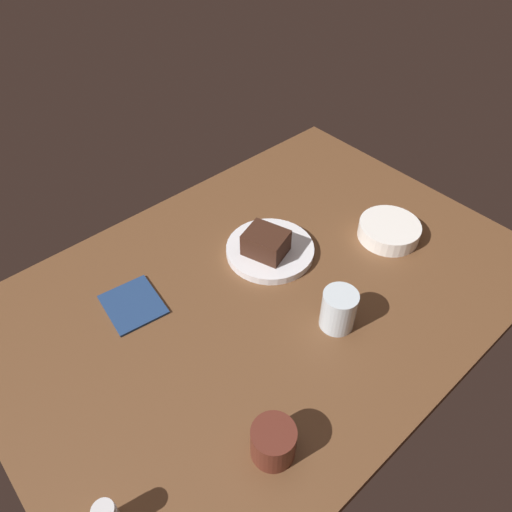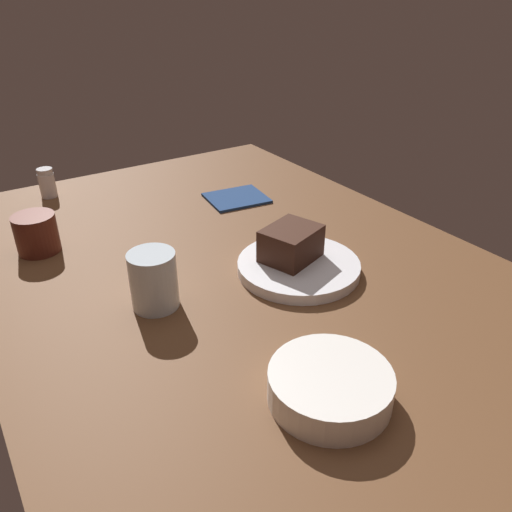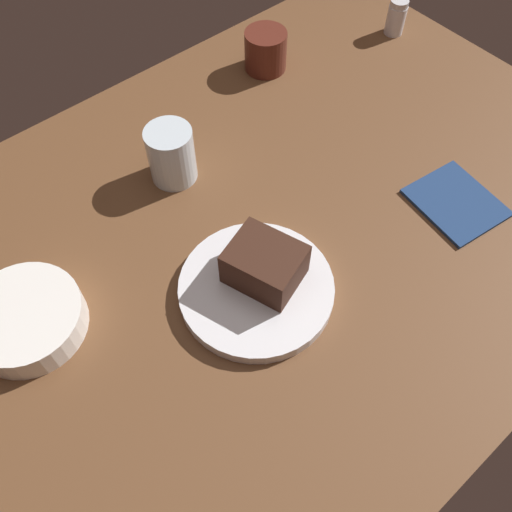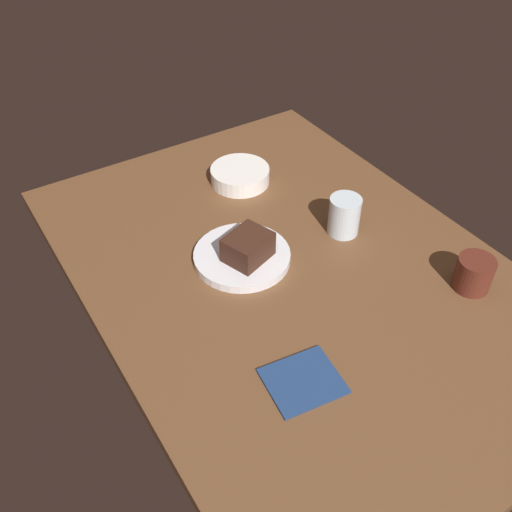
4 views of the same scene
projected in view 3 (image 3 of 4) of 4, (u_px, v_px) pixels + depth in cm
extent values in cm
cube|color=brown|center=(265.00, 233.00, 83.28)|extent=(120.00, 84.00, 3.00)
cylinder|color=silver|center=(256.00, 289.00, 74.97)|extent=(21.29, 21.29, 1.92)
cube|color=#381E14|center=(265.00, 264.00, 72.59)|extent=(10.48, 11.55, 5.80)
cylinder|color=silver|center=(396.00, 20.00, 106.30)|extent=(3.65, 3.65, 5.61)
cylinder|color=silver|center=(400.00, 3.00, 103.47)|extent=(3.47, 3.47, 1.20)
cylinder|color=silver|center=(171.00, 155.00, 83.94)|extent=(7.32, 7.32, 9.19)
cylinder|color=white|center=(26.00, 319.00, 71.23)|extent=(15.17, 15.17, 4.05)
cylinder|color=#562319|center=(266.00, 51.00, 99.64)|extent=(7.69, 7.69, 7.25)
cube|color=navy|center=(456.00, 203.00, 84.23)|extent=(12.91, 14.38, 0.60)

